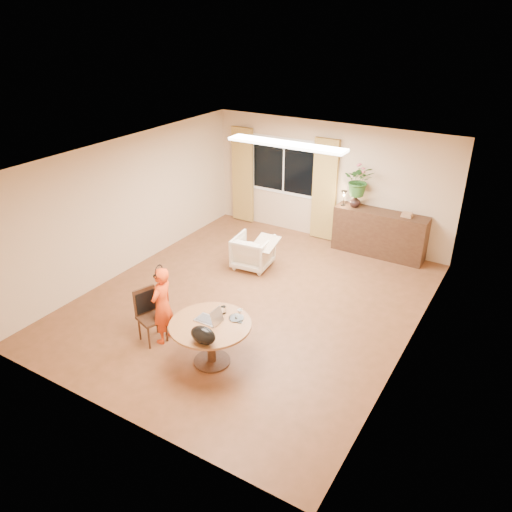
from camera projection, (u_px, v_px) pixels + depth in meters
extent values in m
plane|color=brown|center=(251.00, 301.00, 8.89)|extent=(6.50, 6.50, 0.00)
plane|color=white|center=(250.00, 158.00, 7.73)|extent=(6.50, 6.50, 0.00)
plane|color=tan|center=(329.00, 183.00, 10.81)|extent=(5.50, 0.00, 5.50)
plane|color=tan|center=(129.00, 205.00, 9.58)|extent=(0.00, 6.50, 6.50)
plane|color=tan|center=(416.00, 275.00, 7.04)|extent=(0.00, 6.50, 6.50)
cube|color=white|center=(284.00, 166.00, 11.21)|extent=(1.70, 0.02, 1.30)
cube|color=black|center=(284.00, 166.00, 11.20)|extent=(1.55, 0.01, 1.15)
cube|color=white|center=(284.00, 166.00, 11.20)|extent=(0.04, 0.01, 1.15)
cube|color=olive|center=(243.00, 175.00, 11.79)|extent=(0.55, 0.08, 2.25)
cube|color=olive|center=(324.00, 190.00, 10.83)|extent=(0.55, 0.08, 2.25)
cube|color=white|center=(286.00, 144.00, 8.67)|extent=(2.20, 0.35, 0.05)
cylinder|color=brown|center=(210.00, 325.00, 7.08)|extent=(1.18, 1.18, 0.04)
cylinder|color=black|center=(211.00, 344.00, 7.23)|extent=(0.13, 0.13, 0.63)
cylinder|color=black|center=(212.00, 361.00, 7.37)|extent=(0.54, 0.54, 0.03)
imported|color=red|center=(162.00, 305.00, 7.59)|extent=(0.49, 0.35, 1.26)
imported|color=beige|center=(253.00, 252.00, 9.94)|extent=(0.78, 0.80, 0.66)
cube|color=black|center=(379.00, 233.00, 10.39)|extent=(1.92, 0.47, 0.96)
imported|color=black|center=(355.00, 201.00, 10.39)|extent=(0.28, 0.28, 0.25)
imported|color=#266529|center=(359.00, 180.00, 10.17)|extent=(0.72, 0.67, 0.66)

